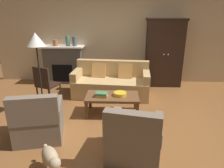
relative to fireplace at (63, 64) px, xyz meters
name	(u,v)px	position (x,y,z in m)	size (l,w,h in m)	color
ground_plane	(112,120)	(1.55, -2.30, -0.57)	(9.60, 9.60, 0.00)	brown
back_wall	(115,35)	(1.55, 0.25, 0.83)	(7.20, 0.10, 2.80)	beige
fireplace	(63,64)	(0.00, 0.00, 0.00)	(1.26, 0.48, 1.12)	#4C4947
armoire	(164,53)	(2.95, -0.08, 0.39)	(1.06, 0.57, 1.90)	black
couch	(111,83)	(1.48, -0.94, -0.25)	(1.98, 1.00, 0.86)	tan
coffee_table	(112,98)	(1.54, -2.00, -0.20)	(1.10, 0.60, 0.42)	brown
fruit_bowl	(120,94)	(1.71, -2.00, -0.11)	(0.27, 0.27, 0.07)	gold
book_stack	(102,95)	(1.33, -2.07, -0.10)	(0.26, 0.20, 0.09)	gold
mantel_vase_terracotta	(55,43)	(-0.18, -0.02, 0.64)	(0.14, 0.14, 0.17)	#A86042
mantel_vase_jade	(68,41)	(0.18, -0.02, 0.70)	(0.12, 0.12, 0.30)	slate
mantel_vase_slate	(74,41)	(0.38, -0.02, 0.69)	(0.13, 0.13, 0.27)	#565B66
armchair_near_left	(39,121)	(0.32, -2.94, -0.25)	(0.90, 0.91, 0.88)	#756656
armchair_near_right	(134,139)	(1.92, -3.40, -0.25)	(0.91, 0.91, 0.88)	#756656
side_chair_wooden	(45,83)	(-0.04, -1.51, -0.06)	(0.58, 0.58, 0.90)	black
floor_lamp	(36,44)	(0.05, -1.99, 0.90)	(0.36, 0.36, 1.70)	black
dog	(51,158)	(0.79, -3.77, -0.32)	(0.40, 0.50, 0.39)	tan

